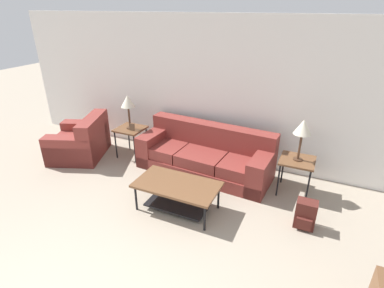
{
  "coord_description": "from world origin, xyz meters",
  "views": [
    {
      "loc": [
        1.7,
        -0.65,
        2.72
      ],
      "look_at": [
        -0.01,
        3.08,
        0.8
      ],
      "focal_mm": 28.0,
      "sensor_mm": 36.0,
      "label": 1
    }
  ],
  "objects_px": {
    "coffee_table": "(177,190)",
    "side_table_right": "(297,163)",
    "side_table_left": "(131,131)",
    "armchair": "(81,142)",
    "table_lamp_right": "(303,128)",
    "couch": "(205,156)",
    "backpack": "(305,215)",
    "table_lamp_left": "(128,102)"
  },
  "relations": [
    {
      "from": "couch",
      "to": "coffee_table",
      "type": "distance_m",
      "value": 1.18
    },
    {
      "from": "armchair",
      "to": "table_lamp_right",
      "type": "height_order",
      "value": "table_lamp_right"
    },
    {
      "from": "side_table_right",
      "to": "backpack",
      "type": "xyz_separation_m",
      "value": [
        0.25,
        -0.79,
        -0.32
      ]
    },
    {
      "from": "coffee_table",
      "to": "backpack",
      "type": "bearing_deg",
      "value": 11.94
    },
    {
      "from": "armchair",
      "to": "side_table_left",
      "type": "height_order",
      "value": "armchair"
    },
    {
      "from": "armchair",
      "to": "side_table_left",
      "type": "bearing_deg",
      "value": 24.54
    },
    {
      "from": "couch",
      "to": "table_lamp_left",
      "type": "bearing_deg",
      "value": -178.85
    },
    {
      "from": "armchair",
      "to": "side_table_left",
      "type": "distance_m",
      "value": 1.01
    },
    {
      "from": "side_table_right",
      "to": "backpack",
      "type": "distance_m",
      "value": 0.89
    },
    {
      "from": "couch",
      "to": "side_table_left",
      "type": "height_order",
      "value": "couch"
    },
    {
      "from": "table_lamp_right",
      "to": "backpack",
      "type": "relative_size",
      "value": 1.61
    },
    {
      "from": "table_lamp_left",
      "to": "backpack",
      "type": "bearing_deg",
      "value": -13.42
    },
    {
      "from": "side_table_left",
      "to": "table_lamp_left",
      "type": "bearing_deg",
      "value": -146.31
    },
    {
      "from": "armchair",
      "to": "side_table_left",
      "type": "xyz_separation_m",
      "value": [
        0.9,
        0.41,
        0.23
      ]
    },
    {
      "from": "table_lamp_right",
      "to": "couch",
      "type": "bearing_deg",
      "value": 178.85
    },
    {
      "from": "side_table_left",
      "to": "backpack",
      "type": "bearing_deg",
      "value": -13.42
    },
    {
      "from": "side_table_left",
      "to": "coffee_table",
      "type": "bearing_deg",
      "value": -35.91
    },
    {
      "from": "table_lamp_right",
      "to": "armchair",
      "type": "bearing_deg",
      "value": -174.08
    },
    {
      "from": "table_lamp_left",
      "to": "couch",
      "type": "bearing_deg",
      "value": 1.15
    },
    {
      "from": "coffee_table",
      "to": "table_lamp_right",
      "type": "bearing_deg",
      "value": 38.15
    },
    {
      "from": "coffee_table",
      "to": "side_table_right",
      "type": "height_order",
      "value": "side_table_right"
    },
    {
      "from": "table_lamp_left",
      "to": "table_lamp_right",
      "type": "relative_size",
      "value": 1.0
    },
    {
      "from": "armchair",
      "to": "coffee_table",
      "type": "distance_m",
      "value": 2.6
    },
    {
      "from": "couch",
      "to": "side_table_right",
      "type": "relative_size",
      "value": 4.11
    },
    {
      "from": "armchair",
      "to": "table_lamp_right",
      "type": "bearing_deg",
      "value": 5.92
    },
    {
      "from": "table_lamp_left",
      "to": "backpack",
      "type": "distance_m",
      "value": 3.52
    },
    {
      "from": "coffee_table",
      "to": "side_table_left",
      "type": "distance_m",
      "value": 1.97
    },
    {
      "from": "armchair",
      "to": "table_lamp_left",
      "type": "height_order",
      "value": "table_lamp_left"
    },
    {
      "from": "coffee_table",
      "to": "side_table_right",
      "type": "xyz_separation_m",
      "value": [
        1.47,
        1.15,
        0.2
      ]
    },
    {
      "from": "coffee_table",
      "to": "side_table_left",
      "type": "relative_size",
      "value": 2.04
    },
    {
      "from": "table_lamp_right",
      "to": "table_lamp_left",
      "type": "bearing_deg",
      "value": 180.0
    },
    {
      "from": "coffee_table",
      "to": "table_lamp_left",
      "type": "relative_size",
      "value": 1.84
    },
    {
      "from": "side_table_right",
      "to": "backpack",
      "type": "relative_size",
      "value": 1.45
    },
    {
      "from": "table_lamp_left",
      "to": "side_table_right",
      "type": "bearing_deg",
      "value": 0.0
    },
    {
      "from": "couch",
      "to": "armchair",
      "type": "relative_size",
      "value": 1.81
    },
    {
      "from": "armchair",
      "to": "side_table_right",
      "type": "xyz_separation_m",
      "value": [
        3.96,
        0.41,
        0.23
      ]
    },
    {
      "from": "couch",
      "to": "table_lamp_right",
      "type": "relative_size",
      "value": 3.7
    },
    {
      "from": "side_table_left",
      "to": "side_table_right",
      "type": "xyz_separation_m",
      "value": [
        3.06,
        0.0,
        0.0
      ]
    },
    {
      "from": "coffee_table",
      "to": "side_table_left",
      "type": "bearing_deg",
      "value": 144.09
    },
    {
      "from": "armchair",
      "to": "backpack",
      "type": "distance_m",
      "value": 4.22
    },
    {
      "from": "coffee_table",
      "to": "backpack",
      "type": "distance_m",
      "value": 1.76
    },
    {
      "from": "couch",
      "to": "coffee_table",
      "type": "bearing_deg",
      "value": -87.15
    }
  ]
}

